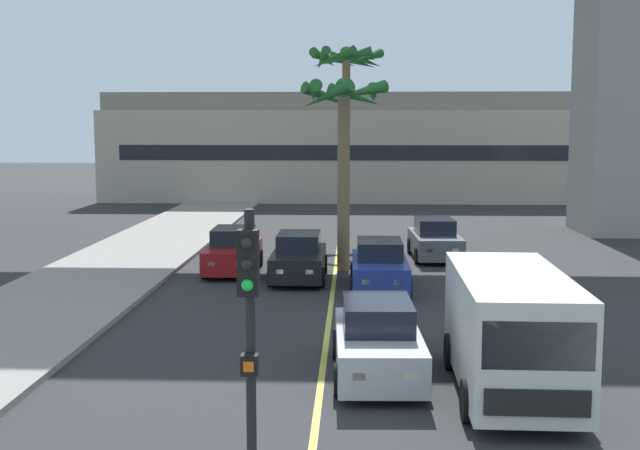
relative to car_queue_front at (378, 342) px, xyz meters
The scene contains 11 objects.
lane_stripe_center 9.11m from the car_queue_front, 97.28° to the left, with size 0.14×56.00×0.01m, color #DBCC4C.
pier_building_backdrop 41.05m from the car_queue_front, 91.61° to the left, with size 33.12×8.04×7.36m.
car_queue_front is the anchor object (origin of this frame).
car_queue_second 12.76m from the car_queue_front, 111.91° to the left, with size 1.90×4.13×1.56m.
car_queue_third 8.95m from the car_queue_front, 87.99° to the left, with size 1.85×4.11×1.56m.
car_queue_fourth 15.30m from the car_queue_front, 80.00° to the left, with size 1.96×4.16×1.56m.
car_queue_fifth 10.79m from the car_queue_front, 102.58° to the left, with size 1.84×4.10×1.56m.
delivery_van 2.77m from the car_queue_front, 22.85° to the right, with size 2.24×5.29×2.36m.
traffic_light_median_near 7.67m from the car_queue_front, 103.32° to the right, with size 0.24×0.37×4.20m.
palm_tree_near_median 23.45m from the car_queue_front, 92.27° to the left, with size 3.58×3.59×8.86m.
palm_tree_mid_median 13.06m from the car_queue_front, 94.19° to the left, with size 3.16×3.25×6.80m.
Camera 1 is at (0.64, -1.33, 5.15)m, focal length 45.50 mm.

